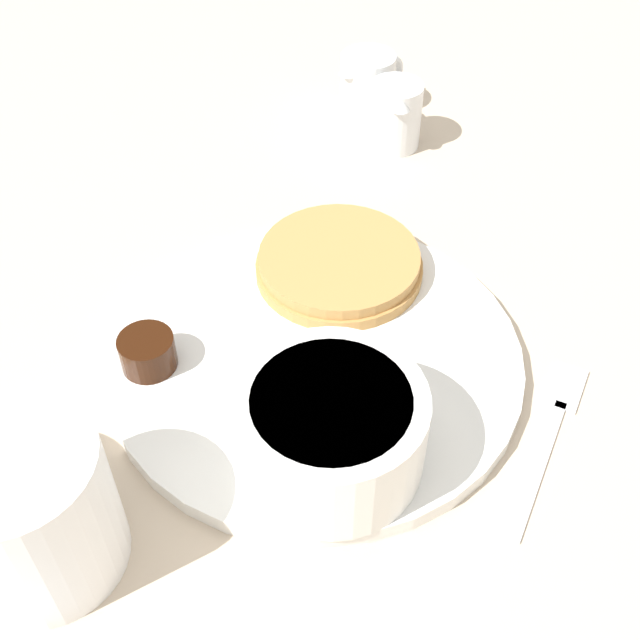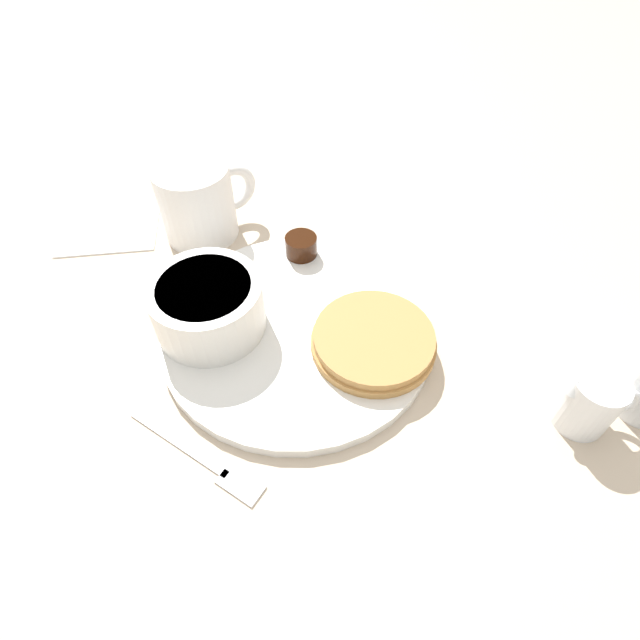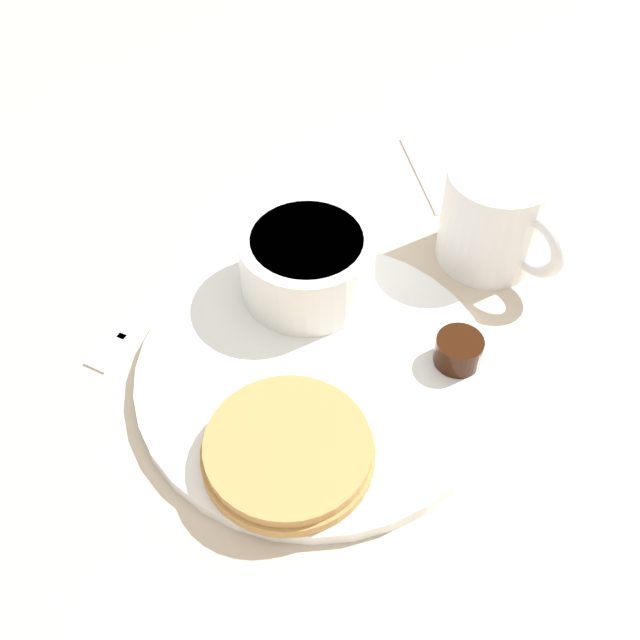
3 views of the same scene
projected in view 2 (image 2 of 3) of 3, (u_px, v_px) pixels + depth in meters
ground_plane at (297, 333)px, 0.51m from camera, size 4.00×4.00×0.00m
plate at (297, 330)px, 0.51m from camera, size 0.27×0.27×0.01m
pancake_stack at (374, 340)px, 0.48m from camera, size 0.12×0.12×0.02m
bowl at (208, 305)px, 0.48m from camera, size 0.11×0.11×0.06m
syrup_cup at (301, 246)px, 0.56m from camera, size 0.04×0.04×0.02m
butter_ramekin at (194, 303)px, 0.50m from camera, size 0.04×0.04×0.04m
coffee_mug at (199, 201)px, 0.58m from camera, size 0.12×0.09×0.09m
creamer_pitcher_near at (590, 402)px, 0.42m from camera, size 0.07×0.05×0.06m
fork at (209, 463)px, 0.42m from camera, size 0.10×0.12×0.00m
napkin at (109, 230)px, 0.62m from camera, size 0.13×0.11×0.00m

